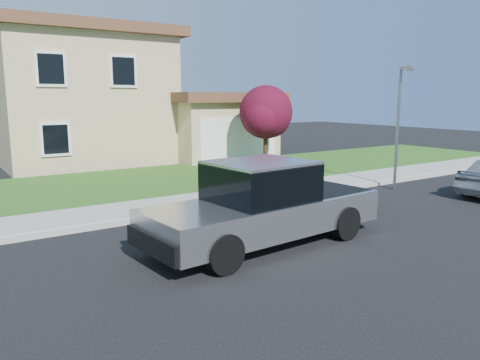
{
  "coord_description": "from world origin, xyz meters",
  "views": [
    {
      "loc": [
        -6.91,
        -9.04,
        3.41
      ],
      "look_at": [
        0.04,
        1.29,
        1.2
      ],
      "focal_mm": 35.0,
      "sensor_mm": 36.0,
      "label": 1
    }
  ],
  "objects_px": {
    "street_lamp": "(399,121)",
    "trash_bin": "(237,184)",
    "pickup_truck": "(264,206)",
    "woman": "(269,196)",
    "ornamental_tree": "(266,115)"
  },
  "relations": [
    {
      "from": "pickup_truck",
      "to": "street_lamp",
      "type": "bearing_deg",
      "value": 13.02
    },
    {
      "from": "ornamental_tree",
      "to": "street_lamp",
      "type": "xyz_separation_m",
      "value": [
        0.74,
        -7.03,
        -0.02
      ]
    },
    {
      "from": "woman",
      "to": "ornamental_tree",
      "type": "distance_m",
      "value": 10.34
    },
    {
      "from": "woman",
      "to": "trash_bin",
      "type": "distance_m",
      "value": 2.7
    },
    {
      "from": "street_lamp",
      "to": "ornamental_tree",
      "type": "bearing_deg",
      "value": 105.19
    },
    {
      "from": "woman",
      "to": "trash_bin",
      "type": "relative_size",
      "value": 1.7
    },
    {
      "from": "pickup_truck",
      "to": "street_lamp",
      "type": "height_order",
      "value": "street_lamp"
    },
    {
      "from": "pickup_truck",
      "to": "ornamental_tree",
      "type": "relative_size",
      "value": 1.59
    },
    {
      "from": "pickup_truck",
      "to": "ornamental_tree",
      "type": "bearing_deg",
      "value": 48.27
    },
    {
      "from": "woman",
      "to": "street_lamp",
      "type": "relative_size",
      "value": 0.37
    },
    {
      "from": "trash_bin",
      "to": "street_lamp",
      "type": "bearing_deg",
      "value": -15.23
    },
    {
      "from": "ornamental_tree",
      "to": "trash_bin",
      "type": "height_order",
      "value": "ornamental_tree"
    },
    {
      "from": "pickup_truck",
      "to": "ornamental_tree",
      "type": "xyz_separation_m",
      "value": [
        7.26,
        9.55,
        1.65
      ]
    },
    {
      "from": "street_lamp",
      "to": "trash_bin",
      "type": "bearing_deg",
      "value": 175.78
    },
    {
      "from": "pickup_truck",
      "to": "street_lamp",
      "type": "relative_size",
      "value": 1.37
    }
  ]
}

